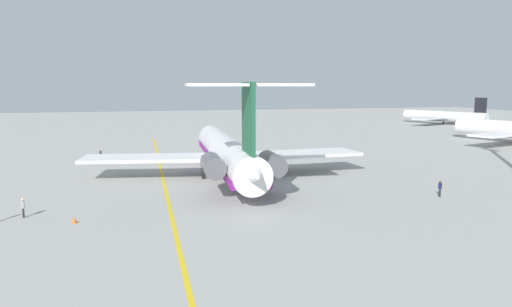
% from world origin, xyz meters
% --- Properties ---
extents(ground, '(335.64, 335.64, 0.00)m').
position_xyz_m(ground, '(0.00, 0.00, 0.00)').
color(ground, '#9E9E99').
extents(main_jetliner, '(41.22, 36.55, 12.00)m').
position_xyz_m(main_jetliner, '(0.76, 5.20, 3.27)').
color(main_jetliner, white).
rests_on(main_jetliner, ground).
extents(airliner_far_left, '(26.33, 26.55, 8.25)m').
position_xyz_m(airliner_far_left, '(-67.24, 85.81, 2.43)').
color(airliner_far_left, silver).
rests_on(airliner_far_left, ground).
extents(ground_crew_near_nose, '(0.38, 0.30, 1.79)m').
position_xyz_m(ground_crew_near_nose, '(14.53, -16.23, 1.14)').
color(ground_crew_near_nose, black).
rests_on(ground_crew_near_nose, ground).
extents(ground_crew_near_tail, '(0.31, 0.34, 1.68)m').
position_xyz_m(ground_crew_near_tail, '(-18.98, -11.03, 1.06)').
color(ground_crew_near_tail, black).
rests_on(ground_crew_near_tail, ground).
extents(ground_crew_portside, '(0.44, 0.29, 1.78)m').
position_xyz_m(ground_crew_portside, '(17.20, 24.58, 1.13)').
color(ground_crew_portside, black).
rests_on(ground_crew_portside, ground).
extents(safety_cone_nose, '(0.40, 0.40, 0.55)m').
position_xyz_m(safety_cone_nose, '(17.51, -11.70, 0.28)').
color(safety_cone_nose, '#EA590F').
rests_on(safety_cone_nose, ground).
extents(taxiway_centreline, '(97.20, 3.97, 0.01)m').
position_xyz_m(taxiway_centreline, '(-0.40, -2.78, 0.00)').
color(taxiway_centreline, gold).
rests_on(taxiway_centreline, ground).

